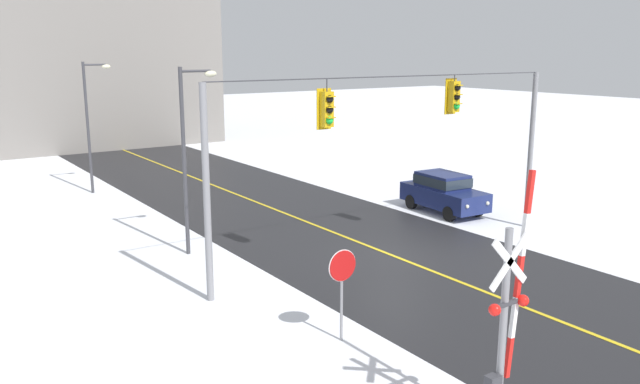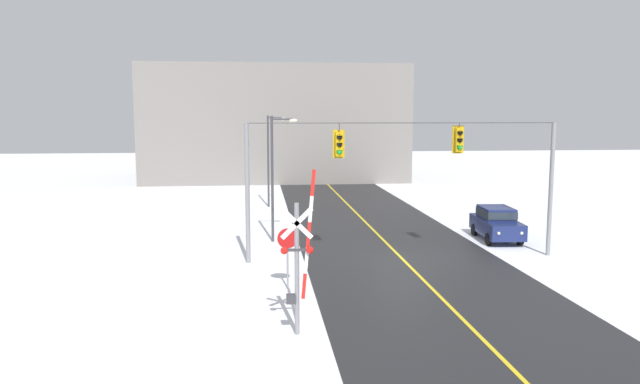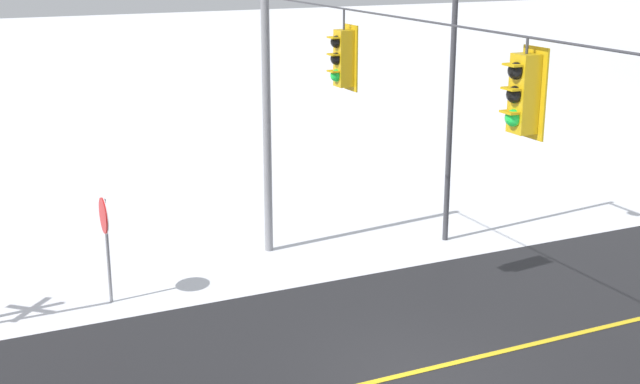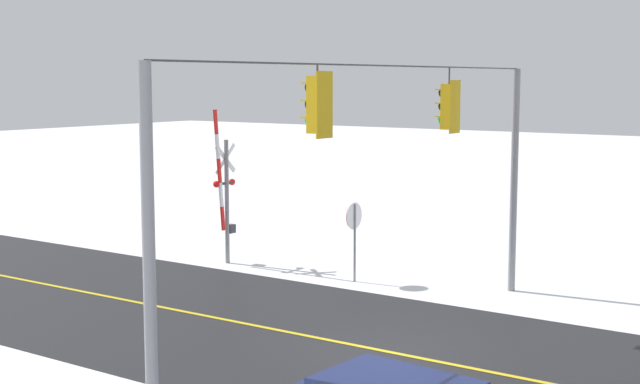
# 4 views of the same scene
# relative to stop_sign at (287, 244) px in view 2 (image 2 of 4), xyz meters

# --- Properties ---
(ground_plane) EXTENTS (160.00, 160.00, 0.00)m
(ground_plane) POSITION_rel_stop_sign_xyz_m (5.45, 4.27, -1.71)
(ground_plane) COLOR white
(road_asphalt) EXTENTS (9.00, 80.00, 0.01)m
(road_asphalt) POSITION_rel_stop_sign_xyz_m (5.45, 10.27, -1.71)
(road_asphalt) COLOR black
(road_asphalt) RESTS_ON ground
(lane_centre_line) EXTENTS (0.14, 72.00, 0.01)m
(lane_centre_line) POSITION_rel_stop_sign_xyz_m (5.45, 10.27, -1.70)
(lane_centre_line) COLOR gold
(lane_centre_line) RESTS_ON ground
(signal_span) EXTENTS (14.20, 0.47, 6.22)m
(signal_span) POSITION_rel_stop_sign_xyz_m (5.37, 4.27, 2.35)
(signal_span) COLOR gray
(signal_span) RESTS_ON ground
(stop_sign) EXTENTS (0.80, 0.09, 2.35)m
(stop_sign) POSITION_rel_stop_sign_xyz_m (0.00, 0.00, 0.00)
(stop_sign) COLOR gray
(stop_sign) RESTS_ON ground
(railroad_crossing) EXTENTS (1.06, 0.31, 4.98)m
(railroad_crossing) POSITION_rel_stop_sign_xyz_m (0.10, -4.85, 0.61)
(railroad_crossing) COLOR gray
(railroad_crossing) RESTS_ON ground
(parked_car_navy) EXTENTS (2.03, 4.29, 1.74)m
(parked_car_navy) POSITION_rel_stop_sign_xyz_m (11.38, 7.91, -0.76)
(parked_car_navy) COLOR navy
(parked_car_navy) RESTS_ON ground
(streetlamp_near) EXTENTS (1.39, 0.28, 6.50)m
(streetlamp_near) POSITION_rel_stop_sign_xyz_m (-0.14, 8.69, 2.20)
(streetlamp_near) COLOR #38383D
(streetlamp_near) RESTS_ON ground
(streetlamp_far) EXTENTS (1.39, 0.28, 6.50)m
(streetlamp_far) POSITION_rel_stop_sign_xyz_m (-0.14, 20.76, 2.20)
(streetlamp_far) COLOR #38383D
(streetlamp_far) RESTS_ON ground
(building_distant) EXTENTS (25.72, 15.30, 11.32)m
(building_distant) POSITION_rel_stop_sign_xyz_m (0.70, 41.69, 3.95)
(building_distant) COLOR slate
(building_distant) RESTS_ON ground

